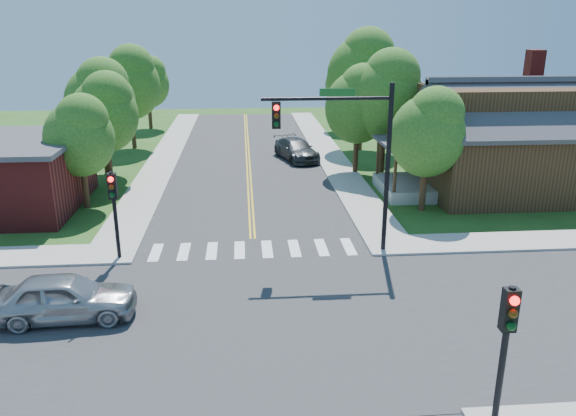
{
  "coord_description": "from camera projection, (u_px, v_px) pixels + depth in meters",
  "views": [
    {
      "loc": [
        -0.34,
        -16.52,
        9.38
      ],
      "look_at": [
        1.44,
        5.31,
        2.2
      ],
      "focal_mm": 35.0,
      "sensor_mm": 36.0,
      "label": 1
    }
  ],
  "objects": [
    {
      "name": "ground",
      "position": [
        258.0,
        322.0,
        18.59
      ],
      "size": [
        100.0,
        100.0,
        0.0
      ],
      "primitive_type": "plane",
      "color": "#254A17",
      "rests_on": "ground"
    },
    {
      "name": "road_ns",
      "position": [
        258.0,
        321.0,
        18.59
      ],
      "size": [
        10.0,
        90.0,
        0.04
      ],
      "primitive_type": "cube",
      "color": "#2D2D30",
      "rests_on": "ground"
    },
    {
      "name": "road_ew",
      "position": [
        258.0,
        321.0,
        18.59
      ],
      "size": [
        90.0,
        10.0,
        0.04
      ],
      "primitive_type": "cube",
      "color": "#2D2D30",
      "rests_on": "ground"
    },
    {
      "name": "intersection_patch",
      "position": [
        258.0,
        322.0,
        18.59
      ],
      "size": [
        10.2,
        10.2,
        0.06
      ],
      "primitive_type": "cube",
      "color": "#2D2D30",
      "rests_on": "ground"
    },
    {
      "name": "sidewalk_ne",
      "position": [
        505.0,
        182.0,
        34.77
      ],
      "size": [
        40.0,
        40.0,
        0.14
      ],
      "color": "#9E9B93",
      "rests_on": "ground"
    },
    {
      "name": "crosswalk_north",
      "position": [
        253.0,
        249.0,
        24.45
      ],
      "size": [
        8.85,
        2.0,
        0.01
      ],
      "color": "white",
      "rests_on": "ground"
    },
    {
      "name": "centerline",
      "position": [
        258.0,
        321.0,
        18.58
      ],
      "size": [
        0.3,
        90.0,
        0.01
      ],
      "color": "yellow",
      "rests_on": "ground"
    },
    {
      "name": "signal_mast_ne",
      "position": [
        348.0,
        142.0,
        22.68
      ],
      "size": [
        5.3,
        0.42,
        7.2
      ],
      "color": "black",
      "rests_on": "ground"
    },
    {
      "name": "signal_pole_se",
      "position": [
        507.0,
        332.0,
        12.87
      ],
      "size": [
        0.34,
        0.42,
        3.8
      ],
      "color": "black",
      "rests_on": "ground"
    },
    {
      "name": "signal_pole_nw",
      "position": [
        114.0,
        200.0,
        22.61
      ],
      "size": [
        0.34,
        0.42,
        3.8
      ],
      "color": "black",
      "rests_on": "ground"
    },
    {
      "name": "house_ne",
      "position": [
        512.0,
        135.0,
        32.2
      ],
      "size": [
        13.05,
        8.8,
        7.11
      ],
      "color": "#341E12",
      "rests_on": "ground"
    },
    {
      "name": "tree_e_a",
      "position": [
        429.0,
        131.0,
        28.39
      ],
      "size": [
        3.83,
        3.64,
        6.52
      ],
      "color": "#382314",
      "rests_on": "ground"
    },
    {
      "name": "tree_e_b",
      "position": [
        387.0,
        93.0,
        35.02
      ],
      "size": [
        4.76,
        4.52,
        8.1
      ],
      "color": "#382314",
      "rests_on": "ground"
    },
    {
      "name": "tree_e_c",
      "position": [
        364.0,
        70.0,
        42.35
      ],
      "size": [
        5.46,
        5.19,
        9.28
      ],
      "color": "#382314",
      "rests_on": "ground"
    },
    {
      "name": "tree_e_d",
      "position": [
        348.0,
        82.0,
        50.93
      ],
      "size": [
        3.98,
        3.78,
        6.77
      ],
      "color": "#382314",
      "rests_on": "ground"
    },
    {
      "name": "tree_w_a",
      "position": [
        80.0,
        134.0,
        28.99
      ],
      "size": [
        3.59,
        3.41,
        6.11
      ],
      "color": "#382314",
      "rests_on": "ground"
    },
    {
      "name": "tree_w_b",
      "position": [
        101.0,
        98.0,
        35.48
      ],
      "size": [
        4.42,
        4.2,
        7.52
      ],
      "color": "#382314",
      "rests_on": "ground"
    },
    {
      "name": "tree_w_c",
      "position": [
        130.0,
        81.0,
        43.02
      ],
      "size": [
        4.73,
        4.49,
        8.04
      ],
      "color": "#382314",
      "rests_on": "ground"
    },
    {
      "name": "tree_w_d",
      "position": [
        148.0,
        81.0,
        51.76
      ],
      "size": [
        3.97,
        3.77,
        6.75
      ],
      "color": "#382314",
      "rests_on": "ground"
    },
    {
      "name": "tree_house",
      "position": [
        359.0,
        102.0,
        35.64
      ],
      "size": [
        4.19,
        3.98,
        7.13
      ],
      "color": "#382314",
      "rests_on": "ground"
    },
    {
      "name": "tree_bldg",
      "position": [
        105.0,
        110.0,
        33.53
      ],
      "size": [
        4.03,
        3.83,
        6.85
      ],
      "color": "#382314",
      "rests_on": "ground"
    },
    {
      "name": "car_silver",
      "position": [
        64.0,
        298.0,
        18.49
      ],
      "size": [
        2.29,
        4.8,
        1.58
      ],
      "primitive_type": "imported",
      "rotation": [
        0.0,
        0.0,
        1.62
      ],
      "color": "#A2A5A9",
      "rests_on": "ground"
    },
    {
      "name": "car_dgrey",
      "position": [
        296.0,
        150.0,
        40.55
      ],
      "size": [
        4.84,
        6.21,
        1.48
      ],
      "primitive_type": "imported",
      "rotation": [
        0.0,
        0.0,
        0.29
      ],
      "color": "#323437",
      "rests_on": "ground"
    }
  ]
}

